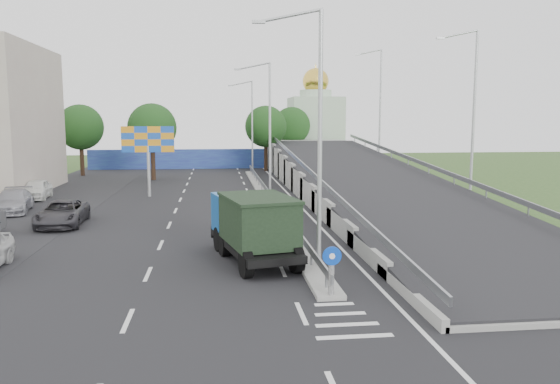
{
  "coord_description": "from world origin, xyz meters",
  "views": [
    {
      "loc": [
        -3.78,
        -15.2,
        6.06
      ],
      "look_at": [
        -0.42,
        13.38,
        2.2
      ],
      "focal_mm": 35.0,
      "sensor_mm": 36.0,
      "label": 1
    }
  ],
  "objects": [
    {
      "name": "tree_left_far",
      "position": [
        -18.0,
        45.0,
        5.18
      ],
      "size": [
        4.8,
        4.8,
        7.6
      ],
      "color": "black",
      "rests_on": "ground"
    },
    {
      "name": "parking_strip",
      "position": [
        -16.0,
        20.0,
        0.0
      ],
      "size": [
        8.0,
        90.0,
        0.05
      ],
      "primitive_type": "cube",
      "color": "black",
      "rests_on": "ground"
    },
    {
      "name": "tree_median_far",
      "position": [
        2.0,
        48.0,
        5.18
      ],
      "size": [
        4.8,
        4.8,
        7.6
      ],
      "color": "black",
      "rests_on": "ground"
    },
    {
      "name": "tree_ramp_far",
      "position": [
        6.0,
        55.0,
        5.18
      ],
      "size": [
        4.8,
        4.8,
        7.6
      ],
      "color": "black",
      "rests_on": "ground"
    },
    {
      "name": "ground",
      "position": [
        0.0,
        0.0,
        0.0
      ],
      "size": [
        160.0,
        160.0,
        0.0
      ],
      "primitive_type": "plane",
      "color": "#2D4C1E",
      "rests_on": "ground"
    },
    {
      "name": "lamp_post_far",
      "position": [
        0.11,
        46.0,
        5.81
      ],
      "size": [
        2.74,
        0.18,
        10.08
      ],
      "color": "#B2B5B7",
      "rests_on": "median"
    },
    {
      "name": "lamp_post_near",
      "position": [
        0.11,
        6.0,
        5.81
      ],
      "size": [
        2.74,
        0.18,
        10.08
      ],
      "color": "#B2B5B7",
      "rests_on": "median"
    },
    {
      "name": "overpass_ramp",
      "position": [
        7.5,
        24.0,
        1.75
      ],
      "size": [
        10.0,
        50.0,
        3.5
      ],
      "color": "gray",
      "rests_on": "ground"
    },
    {
      "name": "parked_car_e",
      "position": [
        -17.37,
        27.69,
        0.76
      ],
      "size": [
        2.21,
        4.6,
        1.52
      ],
      "primitive_type": "imported",
      "rotation": [
        0.0,
        0.0,
        0.1
      ],
      "color": "silver",
      "rests_on": "ground"
    },
    {
      "name": "road_surface",
      "position": [
        -3.0,
        20.0,
        0.0
      ],
      "size": [
        26.0,
        90.0,
        0.04
      ],
      "primitive_type": "cube",
      "color": "black",
      "rests_on": "ground"
    },
    {
      "name": "median",
      "position": [
        0.0,
        24.0,
        0.1
      ],
      "size": [
        1.0,
        44.0,
        0.2
      ],
      "primitive_type": "cube",
      "color": "gray",
      "rests_on": "ground"
    },
    {
      "name": "lamp_post_mid",
      "position": [
        0.11,
        26.0,
        5.81
      ],
      "size": [
        2.74,
        0.18,
        10.08
      ],
      "color": "#B2B5B7",
      "rests_on": "median"
    },
    {
      "name": "sign_bollard",
      "position": [
        0.0,
        2.17,
        1.03
      ],
      "size": [
        0.64,
        0.23,
        1.67
      ],
      "color": "black",
      "rests_on": "median"
    },
    {
      "name": "parked_car_c",
      "position": [
        -12.57,
        16.76,
        0.72
      ],
      "size": [
        2.65,
        5.27,
        1.43
      ],
      "primitive_type": "imported",
      "rotation": [
        0.0,
        0.0,
        0.05
      ],
      "color": "#323136",
      "rests_on": "ground"
    },
    {
      "name": "parked_car_d",
      "position": [
        -16.98,
        21.73,
        0.74
      ],
      "size": [
        2.92,
        5.38,
        1.48
      ],
      "primitive_type": "imported",
      "rotation": [
        0.0,
        0.0,
        0.17
      ],
      "color": "#9898A0",
      "rests_on": "ground"
    },
    {
      "name": "billboard",
      "position": [
        -9.0,
        28.0,
        4.19
      ],
      "size": [
        4.0,
        0.24,
        5.5
      ],
      "color": "#B2B5B7",
      "rests_on": "ground"
    },
    {
      "name": "blue_wall",
      "position": [
        -4.0,
        52.0,
        1.2
      ],
      "size": [
        30.0,
        0.5,
        2.4
      ],
      "primitive_type": "cube",
      "color": "navy",
      "rests_on": "ground"
    },
    {
      "name": "tree_left_mid",
      "position": [
        -10.0,
        40.0,
        5.18
      ],
      "size": [
        4.8,
        4.8,
        7.6
      ],
      "color": "black",
      "rests_on": "ground"
    },
    {
      "name": "church",
      "position": [
        10.0,
        60.0,
        5.31
      ],
      "size": [
        7.0,
        7.0,
        13.8
      ],
      "color": "#B2CCAD",
      "rests_on": "ground"
    },
    {
      "name": "median_guardrail",
      "position": [
        0.0,
        24.0,
        0.75
      ],
      "size": [
        0.09,
        44.0,
        0.71
      ],
      "color": "gray",
      "rests_on": "median"
    },
    {
      "name": "dump_truck",
      "position": [
        -2.24,
        7.83,
        1.6
      ],
      "size": [
        3.72,
        6.91,
        2.89
      ],
      "rotation": [
        0.0,
        0.0,
        0.22
      ],
      "color": "black",
      "rests_on": "ground"
    }
  ]
}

